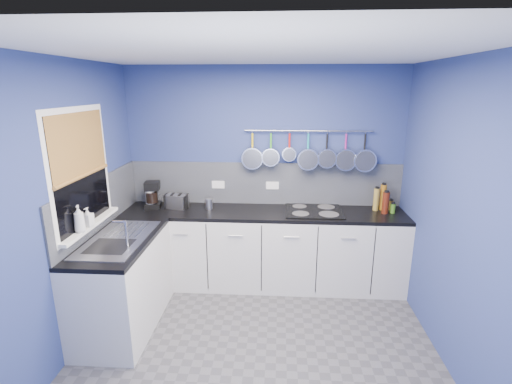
# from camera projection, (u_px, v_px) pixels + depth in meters

# --- Properties ---
(floor) EXTENTS (3.20, 3.00, 0.02)m
(floor) POSITION_uv_depth(u_px,v_px,m) (256.00, 350.00, 3.36)
(floor) COLOR #47474C
(floor) RESTS_ON ground
(ceiling) EXTENTS (3.20, 3.00, 0.02)m
(ceiling) POSITION_uv_depth(u_px,v_px,m) (256.00, 50.00, 2.68)
(ceiling) COLOR white
(ceiling) RESTS_ON ground
(wall_back) EXTENTS (3.20, 0.02, 2.50)m
(wall_back) POSITION_uv_depth(u_px,v_px,m) (264.00, 175.00, 4.47)
(wall_back) COLOR navy
(wall_back) RESTS_ON ground
(wall_front) EXTENTS (3.20, 0.02, 2.50)m
(wall_front) POSITION_uv_depth(u_px,v_px,m) (234.00, 338.00, 1.57)
(wall_front) COLOR navy
(wall_front) RESTS_ON ground
(wall_left) EXTENTS (0.02, 3.00, 2.50)m
(wall_left) POSITION_uv_depth(u_px,v_px,m) (63.00, 213.00, 3.12)
(wall_left) COLOR navy
(wall_left) RESTS_ON ground
(wall_right) EXTENTS (0.02, 3.00, 2.50)m
(wall_right) POSITION_uv_depth(u_px,v_px,m) (463.00, 222.00, 2.92)
(wall_right) COLOR navy
(wall_right) RESTS_ON ground
(backsplash_back) EXTENTS (3.20, 0.02, 0.50)m
(backsplash_back) POSITION_uv_depth(u_px,v_px,m) (264.00, 183.00, 4.48)
(backsplash_back) COLOR slate
(backsplash_back) RESTS_ON wall_back
(backsplash_left) EXTENTS (0.02, 1.80, 0.50)m
(backsplash_left) POSITION_uv_depth(u_px,v_px,m) (100.00, 203.00, 3.72)
(backsplash_left) COLOR slate
(backsplash_left) RESTS_ON wall_left
(cabinet_run_back) EXTENTS (3.20, 0.60, 0.86)m
(cabinet_run_back) POSITION_uv_depth(u_px,v_px,m) (263.00, 249.00, 4.39)
(cabinet_run_back) COLOR silver
(cabinet_run_back) RESTS_ON ground
(worktop_back) EXTENTS (3.20, 0.60, 0.04)m
(worktop_back) POSITION_uv_depth(u_px,v_px,m) (263.00, 213.00, 4.27)
(worktop_back) COLOR black
(worktop_back) RESTS_ON cabinet_run_back
(cabinet_run_left) EXTENTS (0.60, 1.20, 0.86)m
(cabinet_run_left) POSITION_uv_depth(u_px,v_px,m) (123.00, 285.00, 3.61)
(cabinet_run_left) COLOR silver
(cabinet_run_left) RESTS_ON ground
(worktop_left) EXTENTS (0.60, 1.20, 0.04)m
(worktop_left) POSITION_uv_depth(u_px,v_px,m) (119.00, 241.00, 3.49)
(worktop_left) COLOR black
(worktop_left) RESTS_ON cabinet_run_left
(window_frame) EXTENTS (0.01, 1.00, 1.10)m
(window_frame) POSITION_uv_depth(u_px,v_px,m) (81.00, 170.00, 3.32)
(window_frame) COLOR white
(window_frame) RESTS_ON wall_left
(window_glass) EXTENTS (0.01, 0.90, 1.00)m
(window_glass) POSITION_uv_depth(u_px,v_px,m) (81.00, 170.00, 3.32)
(window_glass) COLOR black
(window_glass) RESTS_ON wall_left
(bamboo_blind) EXTENTS (0.01, 0.90, 0.55)m
(bamboo_blind) POSITION_uv_depth(u_px,v_px,m) (79.00, 145.00, 3.26)
(bamboo_blind) COLOR #AC6F36
(bamboo_blind) RESTS_ON wall_left
(window_sill) EXTENTS (0.10, 0.98, 0.03)m
(window_sill) POSITION_uv_depth(u_px,v_px,m) (90.00, 225.00, 3.46)
(window_sill) COLOR white
(window_sill) RESTS_ON wall_left
(sink_unit) EXTENTS (0.50, 0.95, 0.01)m
(sink_unit) POSITION_uv_depth(u_px,v_px,m) (118.00, 239.00, 3.48)
(sink_unit) COLOR silver
(sink_unit) RESTS_ON worktop_left
(mixer_tap) EXTENTS (0.12, 0.08, 0.26)m
(mixer_tap) POSITION_uv_depth(u_px,v_px,m) (126.00, 234.00, 3.26)
(mixer_tap) COLOR silver
(mixer_tap) RESTS_ON worktop_left
(socket_left) EXTENTS (0.15, 0.01, 0.09)m
(socket_left) POSITION_uv_depth(u_px,v_px,m) (218.00, 185.00, 4.50)
(socket_left) COLOR white
(socket_left) RESTS_ON backsplash_back
(socket_right) EXTENTS (0.15, 0.01, 0.09)m
(socket_right) POSITION_uv_depth(u_px,v_px,m) (272.00, 185.00, 4.46)
(socket_right) COLOR white
(socket_right) RESTS_ON backsplash_back
(pot_rail) EXTENTS (1.45, 0.02, 0.02)m
(pot_rail) POSITION_uv_depth(u_px,v_px,m) (309.00, 131.00, 4.24)
(pot_rail) COLOR silver
(pot_rail) RESTS_ON wall_back
(soap_bottle_a) EXTENTS (0.12, 0.12, 0.24)m
(soap_bottle_a) POSITION_uv_depth(u_px,v_px,m) (79.00, 219.00, 3.22)
(soap_bottle_a) COLOR white
(soap_bottle_a) RESTS_ON window_sill
(soap_bottle_b) EXTENTS (0.09, 0.09, 0.17)m
(soap_bottle_b) POSITION_uv_depth(u_px,v_px,m) (88.00, 217.00, 3.37)
(soap_bottle_b) COLOR white
(soap_bottle_b) RESTS_ON window_sill
(paper_towel) EXTENTS (0.13, 0.13, 0.24)m
(paper_towel) POSITION_uv_depth(u_px,v_px,m) (150.00, 198.00, 4.35)
(paper_towel) COLOR white
(paper_towel) RESTS_ON worktop_back
(coffee_maker) EXTENTS (0.20, 0.22, 0.31)m
(coffee_maker) POSITION_uv_depth(u_px,v_px,m) (152.00, 195.00, 4.34)
(coffee_maker) COLOR black
(coffee_maker) RESTS_ON worktop_back
(toaster) EXTENTS (0.28, 0.20, 0.16)m
(toaster) POSITION_uv_depth(u_px,v_px,m) (177.00, 201.00, 4.36)
(toaster) COLOR silver
(toaster) RESTS_ON worktop_back
(canister) EXTENTS (0.10, 0.10, 0.12)m
(canister) POSITION_uv_depth(u_px,v_px,m) (209.00, 204.00, 4.34)
(canister) COLOR silver
(canister) RESTS_ON worktop_back
(hob) EXTENTS (0.64, 0.56, 0.01)m
(hob) POSITION_uv_depth(u_px,v_px,m) (314.00, 211.00, 4.26)
(hob) COLOR black
(hob) RESTS_ON worktop_back
(pan_0) EXTENTS (0.25, 0.08, 0.44)m
(pan_0) POSITION_uv_depth(u_px,v_px,m) (252.00, 150.00, 4.33)
(pan_0) COLOR silver
(pan_0) RESTS_ON pot_rail
(pan_1) EXTENTS (0.21, 0.11, 0.40)m
(pan_1) POSITION_uv_depth(u_px,v_px,m) (271.00, 148.00, 4.31)
(pan_1) COLOR silver
(pan_1) RESTS_ON pot_rail
(pan_2) EXTENTS (0.16, 0.05, 0.35)m
(pan_2) POSITION_uv_depth(u_px,v_px,m) (289.00, 146.00, 4.29)
(pan_2) COLOR silver
(pan_2) RESTS_ON pot_rail
(pan_3) EXTENTS (0.25, 0.12, 0.44)m
(pan_3) POSITION_uv_depth(u_px,v_px,m) (308.00, 150.00, 4.29)
(pan_3) COLOR silver
(pan_3) RESTS_ON pot_rail
(pan_4) EXTENTS (0.22, 0.11, 0.41)m
(pan_4) POSITION_uv_depth(u_px,v_px,m) (327.00, 149.00, 4.27)
(pan_4) COLOR silver
(pan_4) RESTS_ON pot_rail
(pan_5) EXTENTS (0.25, 0.11, 0.44)m
(pan_5) POSITION_uv_depth(u_px,v_px,m) (345.00, 151.00, 4.26)
(pan_5) COLOR silver
(pan_5) RESTS_ON pot_rail
(pan_6) EXTENTS (0.26, 0.12, 0.45)m
(pan_6) POSITION_uv_depth(u_px,v_px,m) (364.00, 151.00, 4.25)
(pan_6) COLOR silver
(pan_6) RESTS_ON pot_rail
(condiment_0) EXTENTS (0.05, 0.05, 0.11)m
(condiment_0) POSITION_uv_depth(u_px,v_px,m) (391.00, 205.00, 4.29)
(condiment_0) COLOR brown
(condiment_0) RESTS_ON worktop_back
(condiment_1) EXTENTS (0.07, 0.07, 0.30)m
(condiment_1) POSITION_uv_depth(u_px,v_px,m) (383.00, 197.00, 4.28)
(condiment_1) COLOR #8C5914
(condiment_1) RESTS_ON worktop_back
(condiment_2) EXTENTS (0.06, 0.06, 0.26)m
(condiment_2) POSITION_uv_depth(u_px,v_px,m) (376.00, 199.00, 4.26)
(condiment_2) COLOR olive
(condiment_2) RESTS_ON worktop_back
(condiment_3) EXTENTS (0.06, 0.06, 0.10)m
(condiment_3) POSITION_uv_depth(u_px,v_px,m) (393.00, 208.00, 4.19)
(condiment_3) COLOR #3F721E
(condiment_3) RESTS_ON worktop_back
(condiment_4) EXTENTS (0.07, 0.07, 0.24)m
(condiment_4) POSITION_uv_depth(u_px,v_px,m) (386.00, 203.00, 4.16)
(condiment_4) COLOR #4C190C
(condiment_4) RESTS_ON worktop_back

